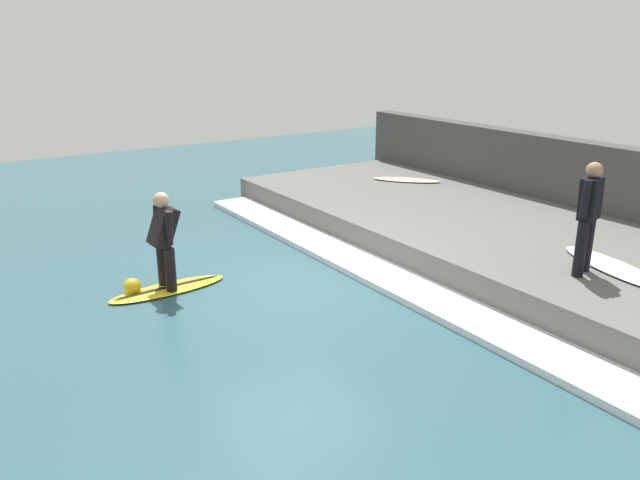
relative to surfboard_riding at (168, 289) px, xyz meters
name	(u,v)px	position (x,y,z in m)	size (l,w,h in m)	color
ground_plane	(294,287)	(1.73, -0.96, -0.03)	(28.00, 28.00, 0.00)	#335B66
concrete_ledge	(474,230)	(5.79, -0.96, 0.23)	(4.40, 11.24, 0.52)	#66635E
back_wall	(559,181)	(8.24, -0.96, 0.88)	(0.50, 11.80, 1.82)	#474442
wave_foam_crest	(365,266)	(3.16, -0.96, 0.02)	(0.87, 10.68, 0.11)	silver
surfboard_riding	(168,289)	(0.00, 0.00, 0.00)	(1.91, 0.62, 0.07)	yellow
surfer_riding	(164,236)	(0.00, 0.00, 0.88)	(0.46, 0.67, 1.53)	black
surfer_waiting_near	(589,212)	(4.86, -3.88, 1.41)	(0.54, 0.35, 1.64)	black
surfboard_waiting_near	(614,267)	(5.44, -4.05, 0.51)	(1.10, 2.12, 0.06)	silver
surfboard_spare	(407,180)	(6.77, 2.17, 0.51)	(1.42, 1.52, 0.06)	beige
marker_buoy	(132,287)	(-0.51, 0.15, 0.10)	(0.27, 0.27, 0.27)	yellow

